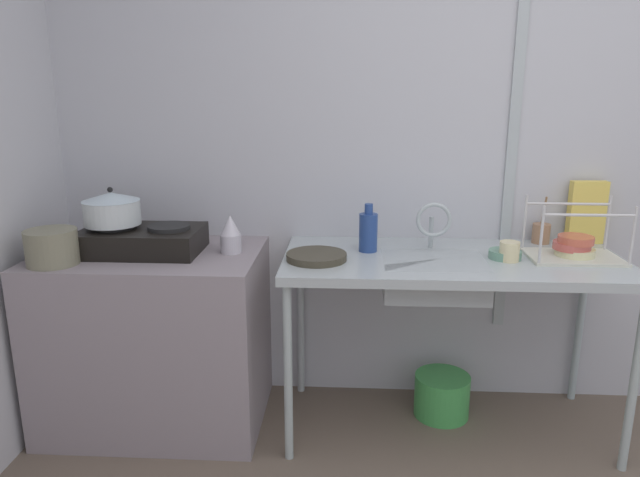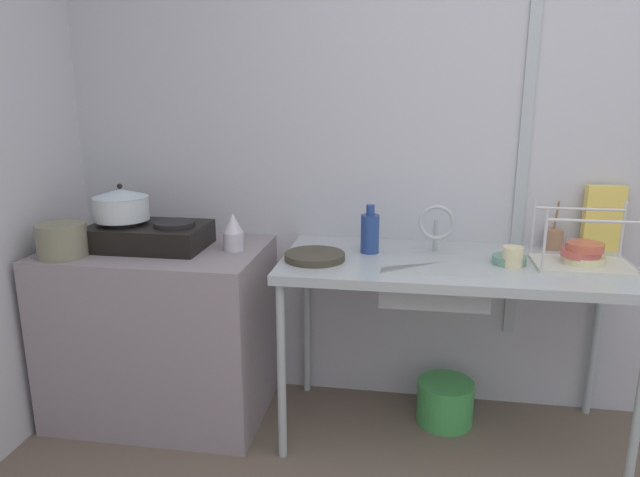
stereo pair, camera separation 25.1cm
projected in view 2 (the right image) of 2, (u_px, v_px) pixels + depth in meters
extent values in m
cube|color=#B5B6BB|center=(534.00, 147.00, 2.63)|extent=(5.24, 0.10, 2.55)
cube|color=#A4ADAE|center=(527.00, 119.00, 2.55)|extent=(0.05, 0.01, 2.04)
cube|color=gray|center=(162.00, 331.00, 2.75)|extent=(0.98, 0.65, 0.82)
cube|color=#A4ADAE|center=(454.00, 265.00, 2.44)|extent=(1.47, 0.65, 0.04)
cylinder|color=#A2AEAC|center=(282.00, 373.00, 2.38)|extent=(0.04, 0.04, 0.78)
cylinder|color=#A3B1AE|center=(640.00, 400.00, 2.17)|extent=(0.04, 0.04, 0.78)
cylinder|color=#A9B2B3|center=(307.00, 320.00, 2.93)|extent=(0.04, 0.04, 0.78)
cylinder|color=#9EAFB0|center=(595.00, 338.00, 2.71)|extent=(0.04, 0.04, 0.78)
cube|color=black|center=(149.00, 236.00, 2.64)|extent=(0.52, 0.33, 0.11)
cylinder|color=black|center=(123.00, 222.00, 2.64)|extent=(0.18, 0.18, 0.02)
cylinder|color=black|center=(174.00, 224.00, 2.60)|extent=(0.18, 0.18, 0.02)
cylinder|color=silver|center=(122.00, 208.00, 2.63)|extent=(0.24, 0.24, 0.11)
cone|color=silver|center=(120.00, 193.00, 2.61)|extent=(0.25, 0.25, 0.04)
sphere|color=black|center=(120.00, 186.00, 2.60)|extent=(0.02, 0.02, 0.02)
cylinder|color=#77745C|center=(62.00, 240.00, 2.49)|extent=(0.21, 0.21, 0.15)
cylinder|color=#BEB9C1|center=(234.00, 241.00, 2.59)|extent=(0.09, 0.09, 0.08)
cone|color=#BEB9C1|center=(233.00, 223.00, 2.57)|extent=(0.09, 0.09, 0.09)
cube|color=#A4ADAE|center=(433.00, 280.00, 2.42)|extent=(0.44, 0.35, 0.15)
cylinder|color=#A4ADAE|center=(435.00, 235.00, 2.58)|extent=(0.02, 0.02, 0.15)
torus|color=#A4ADAE|center=(437.00, 223.00, 2.50)|extent=(0.16, 0.02, 0.16)
cylinder|color=#3B3629|center=(315.00, 256.00, 2.45)|extent=(0.26, 0.26, 0.03)
cylinder|color=beige|center=(545.00, 242.00, 2.25)|extent=(0.01, 0.01, 0.25)
cylinder|color=beige|center=(533.00, 228.00, 2.48)|extent=(0.01, 0.01, 0.25)
cylinder|color=beige|center=(623.00, 231.00, 2.42)|extent=(0.01, 0.01, 0.25)
cylinder|color=beige|center=(597.00, 221.00, 2.20)|extent=(0.36, 0.01, 0.01)
cylinder|color=beige|center=(580.00, 209.00, 2.43)|extent=(0.36, 0.01, 0.01)
cube|color=beige|center=(582.00, 265.00, 2.37)|extent=(0.38, 0.26, 0.01)
cylinder|color=beige|center=(584.00, 259.00, 2.37)|extent=(0.16, 0.16, 0.03)
cylinder|color=#C4564B|center=(581.00, 253.00, 2.36)|extent=(0.16, 0.16, 0.03)
cylinder|color=#C65840|center=(585.00, 247.00, 2.35)|extent=(0.15, 0.15, 0.03)
cylinder|color=beige|center=(512.00, 257.00, 2.35)|extent=(0.08, 0.08, 0.08)
cylinder|color=slate|center=(509.00, 260.00, 2.39)|extent=(0.14, 0.14, 0.04)
cylinder|color=navy|center=(370.00, 234.00, 2.55)|extent=(0.08, 0.08, 0.17)
cylinder|color=navy|center=(370.00, 210.00, 2.52)|extent=(0.04, 0.04, 0.05)
cube|color=#E6C752|center=(603.00, 218.00, 2.57)|extent=(0.17, 0.06, 0.29)
cylinder|color=#9D7152|center=(553.00, 239.00, 2.61)|extent=(0.08, 0.08, 0.09)
cylinder|color=olive|center=(555.00, 222.00, 2.59)|extent=(0.02, 0.04, 0.20)
cylinder|color=green|center=(445.00, 402.00, 2.71)|extent=(0.26, 0.26, 0.20)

